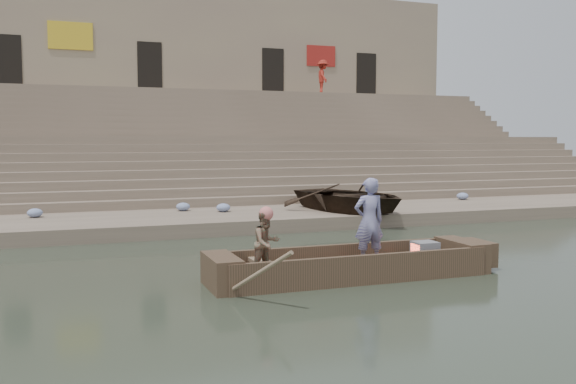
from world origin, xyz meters
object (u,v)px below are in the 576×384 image
standing_man (369,221)px  beached_rowboat (350,197)px  pedestrian (323,77)px  television (424,251)px  rowing_man (266,243)px  main_rowboat (350,272)px

standing_man → beached_rowboat: (2.99, 7.03, -0.22)m
beached_rowboat → pedestrian: pedestrian is taller
standing_man → television: (1.20, -0.11, -0.66)m
television → pedestrian: size_ratio=0.24×
standing_man → rowing_man: 2.25m
standing_man → television: bearing=176.6°
standing_man → beached_rowboat: bearing=-111.1°
standing_man → rowing_man: bearing=9.0°
rowing_man → pedestrian: bearing=44.9°
beached_rowboat → pedestrian: size_ratio=2.31×
rowing_man → pedestrian: size_ratio=0.62×
pedestrian → standing_man: bearing=170.0°
standing_man → rowing_man: (-2.22, -0.28, -0.26)m
rowing_man → beached_rowboat: 8.97m
main_rowboat → standing_man: (0.45, 0.11, 0.97)m
standing_man → main_rowboat: bearing=15.6°
main_rowboat → pedestrian: pedestrian is taller
standing_man → pedestrian: bearing=-109.1°
pedestrian → beached_rowboat: bearing=171.0°
beached_rowboat → pedestrian: (5.35, 14.68, 5.30)m
standing_man → pedestrian: size_ratio=0.90×
television → pedestrian: bearing=71.9°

